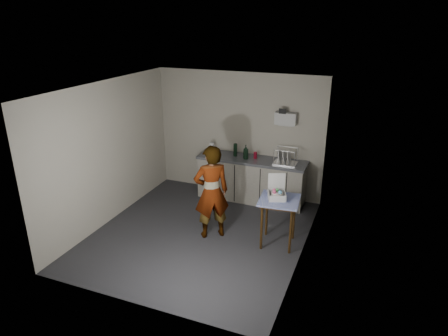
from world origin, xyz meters
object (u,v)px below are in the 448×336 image
at_px(soap_bottle, 246,152).
at_px(soda_can, 255,155).
at_px(dark_bottle, 235,150).
at_px(bakery_box, 277,193).
at_px(kitchen_counter, 251,180).
at_px(standing_man, 211,192).
at_px(paper_towel, 212,149).
at_px(side_table, 279,205).
at_px(dish_rack, 285,160).

distance_m(soap_bottle, soda_can, 0.22).
relative_size(dark_bottle, bakery_box, 0.67).
bearing_deg(kitchen_counter, standing_man, -96.32).
xyz_separation_m(standing_man, paper_towel, (-0.69, 1.63, 0.20)).
bearing_deg(bakery_box, kitchen_counter, 101.25).
xyz_separation_m(standing_man, bakery_box, (1.09, 0.18, 0.09)).
height_order(soap_bottle, bakery_box, bakery_box).
bearing_deg(dark_bottle, paper_towel, -172.49).
distance_m(soda_can, bakery_box, 1.75).
bearing_deg(standing_man, soap_bottle, -129.32).
height_order(side_table, dish_rack, dish_rack).
distance_m(paper_towel, bakery_box, 2.30).
bearing_deg(soap_bottle, paper_towel, 178.25).
bearing_deg(soda_can, paper_towel, -174.90).
height_order(standing_man, dark_bottle, standing_man).
bearing_deg(standing_man, kitchen_counter, -133.24).
relative_size(soap_bottle, paper_towel, 1.16).
height_order(standing_man, dish_rack, standing_man).
height_order(kitchen_counter, soap_bottle, soap_bottle).
xyz_separation_m(dark_bottle, dish_rack, (1.07, -0.07, -0.06)).
bearing_deg(standing_man, paper_towel, -103.92).
height_order(soap_bottle, paper_towel, soap_bottle).
xyz_separation_m(dark_bottle, paper_towel, (-0.50, -0.07, -0.01)).
xyz_separation_m(soap_bottle, dish_rack, (0.81, 0.02, -0.08)).
bearing_deg(bakery_box, dish_rack, 78.27).
bearing_deg(side_table, paper_towel, 135.66).
relative_size(standing_man, paper_towel, 6.56).
bearing_deg(side_table, kitchen_counter, 116.85).
xyz_separation_m(standing_man, soap_bottle, (0.07, 1.60, 0.22)).
xyz_separation_m(side_table, soda_can, (-0.90, 1.55, 0.25)).
bearing_deg(dish_rack, paper_towel, 179.92).
bearing_deg(dish_rack, kitchen_counter, 176.80).
bearing_deg(bakery_box, standing_man, 169.20).
xyz_separation_m(kitchen_counter, standing_man, (-0.18, -1.66, 0.41)).
relative_size(paper_towel, dish_rack, 0.57).
distance_m(side_table, dark_bottle, 2.06).
bearing_deg(dark_bottle, bakery_box, -49.86).
xyz_separation_m(side_table, dark_bottle, (-1.33, 1.54, 0.32)).
bearing_deg(dark_bottle, dish_rack, -3.67).
distance_m(kitchen_counter, soda_can, 0.55).
xyz_separation_m(kitchen_counter, soda_can, (0.05, 0.05, 0.55)).
relative_size(side_table, standing_man, 0.50).
bearing_deg(side_table, dish_rack, 94.68).
relative_size(side_table, dark_bottle, 3.15).
bearing_deg(dish_rack, bakery_box, -81.66).
relative_size(paper_towel, bakery_box, 0.65).
bearing_deg(dish_rack, side_table, -79.72).
relative_size(soda_can, dish_rack, 0.30).
bearing_deg(soap_bottle, bakery_box, -54.40).
xyz_separation_m(dark_bottle, bakery_box, (1.28, -1.51, -0.12)).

